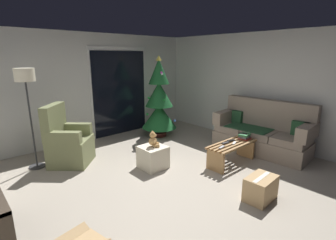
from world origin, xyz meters
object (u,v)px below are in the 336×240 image
object	(u,v)px
coffee_table	(232,150)
book_stack	(245,136)
remote_white	(234,143)
christmas_tree	(159,102)
remote_silver	(222,147)
floor_lamp	(26,85)
couch	(262,133)
teddy_bear_honey	(153,140)
remote_graphite	(226,143)
cell_phone	(243,133)
remote_black	(231,141)
cardboard_box_taped_mid_floor	(261,188)
armchair	(68,143)
ottoman	(153,157)

from	to	relation	value
coffee_table	book_stack	xyz separation A→B (m)	(0.37, -0.02, 0.19)
remote_white	christmas_tree	world-z (taller)	christmas_tree
remote_silver	floor_lamp	xyz separation A→B (m)	(-2.43, 2.31, 1.09)
remote_silver	christmas_tree	distance (m)	2.32
couch	teddy_bear_honey	xyz separation A→B (m)	(-2.23, 0.89, 0.13)
teddy_bear_honey	couch	bearing A→B (deg)	-21.75
remote_graphite	cell_phone	size ratio (longest dim) A/B	1.08
remote_white	teddy_bear_honey	size ratio (longest dim) A/B	0.55
remote_black	cardboard_box_taped_mid_floor	distance (m)	1.36
remote_black	book_stack	world-z (taller)	book_stack
remote_white	remote_graphite	bearing A→B (deg)	-154.21
remote_graphite	cardboard_box_taped_mid_floor	size ratio (longest dim) A/B	0.32
couch	remote_black	bearing A→B (deg)	172.38
book_stack	teddy_bear_honey	bearing A→B (deg)	151.18
couch	teddy_bear_honey	distance (m)	2.41
armchair	remote_black	bearing A→B (deg)	-40.18
floor_lamp	cell_phone	bearing A→B (deg)	-36.00
book_stack	cell_phone	world-z (taller)	cell_phone
coffee_table	cardboard_box_taped_mid_floor	world-z (taller)	coffee_table
book_stack	remote_graphite	bearing A→B (deg)	169.27
couch	remote_graphite	xyz separation A→B (m)	(-1.15, 0.12, 0.02)
book_stack	teddy_bear_honey	world-z (taller)	teddy_bear_honey
remote_graphite	coffee_table	bearing A→B (deg)	-111.96
couch	book_stack	world-z (taller)	couch
coffee_table	teddy_bear_honey	size ratio (longest dim) A/B	3.86
remote_black	cardboard_box_taped_mid_floor	bearing A→B (deg)	165.45
cardboard_box_taped_mid_floor	remote_graphite	bearing A→B (deg)	59.39
remote_graphite	christmas_tree	distance (m)	2.20
armchair	remote_graphite	bearing A→B (deg)	-42.81
couch	ottoman	size ratio (longest dim) A/B	4.50
coffee_table	floor_lamp	xyz separation A→B (m)	(-2.78, 2.29, 1.24)
couch	cell_phone	world-z (taller)	couch
ottoman	cardboard_box_taped_mid_floor	xyz separation A→B (m)	(0.47, -1.83, -0.03)
remote_silver	floor_lamp	bearing A→B (deg)	37.68
ottoman	couch	bearing A→B (deg)	-21.81
christmas_tree	ottoman	bearing A→B (deg)	-133.62
cell_phone	remote_silver	bearing A→B (deg)	155.42
remote_graphite	remote_white	world-z (taller)	same
couch	cell_phone	bearing A→B (deg)	175.53
coffee_table	christmas_tree	distance (m)	2.30
coffee_table	remote_silver	xyz separation A→B (m)	(-0.35, -0.02, 0.15)
remote_silver	coffee_table	bearing A→B (deg)	-95.71
remote_graphite	armchair	xyz separation A→B (m)	(-2.15, 2.00, -0.02)
teddy_bear_honey	christmas_tree	bearing A→B (deg)	46.70
remote_black	teddy_bear_honey	world-z (taller)	teddy_bear_honey
cardboard_box_taped_mid_floor	armchair	bearing A→B (deg)	116.68
teddy_bear_honey	remote_white	bearing A→B (deg)	-36.24
coffee_table	christmas_tree	bearing A→B (deg)	87.75
christmas_tree	remote_white	bearing A→B (deg)	-92.10
coffee_table	remote_silver	world-z (taller)	remote_silver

